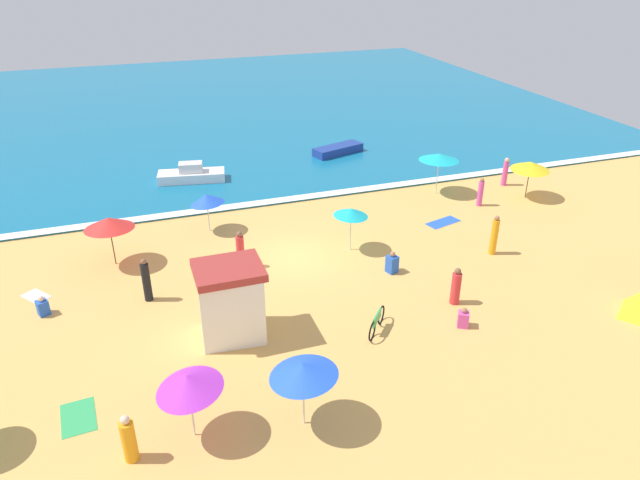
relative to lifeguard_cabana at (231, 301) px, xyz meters
The scene contains 28 objects.
ground_plane 6.24m from the lifeguard_cabana, 51.64° to the left, with size 60.00×60.00×0.00m, color #E0A856.
ocean_water 33.00m from the lifeguard_cabana, 83.44° to the left, with size 60.00×44.00×0.10m, color #146B93.
wave_breaker_foam 11.76m from the lifeguard_cabana, 71.19° to the left, with size 57.00×0.70×0.01m, color white.
lifeguard_cabana is the anchor object (origin of this frame).
beach_umbrella_0 16.38m from the lifeguard_cabana, 35.04° to the left, with size 3.12×3.12×2.35m.
beach_umbrella_1 19.19m from the lifeguard_cabana, 22.17° to the left, with size 2.80×2.80×2.12m.
beach_umbrella_2 7.93m from the lifeguard_cabana, 36.43° to the left, with size 1.81×1.79×2.11m.
beach_umbrella_4 7.84m from the lifeguard_cabana, 119.50° to the left, with size 2.63×2.64×2.28m.
beach_umbrella_5 5.10m from the lifeguard_cabana, 77.48° to the right, with size 2.75×2.74×2.26m.
beach_umbrella_6 4.84m from the lifeguard_cabana, 114.58° to the right, with size 2.18×2.14×2.28m.
beach_umbrella_7 8.79m from the lifeguard_cabana, 86.12° to the left, with size 2.27×2.26×2.00m.
parked_bicycle 5.28m from the lifeguard_cabana, 16.19° to the right, with size 1.24×1.41×0.76m.
beachgoer_0 7.70m from the lifeguard_cabana, 16.96° to the left, with size 0.52×0.52×0.97m.
beachgoer_1 12.53m from the lifeguard_cabana, 10.41° to the left, with size 0.36×0.36×1.88m.
beachgoer_2 6.06m from the lifeguard_cabana, 128.57° to the right, with size 0.54×0.54×1.54m.
beachgoer_3 8.65m from the lifeguard_cabana, ahead, with size 0.52×0.52×1.56m.
beachgoer_4 4.34m from the lifeguard_cabana, 128.80° to the left, with size 0.44×0.44×1.84m.
beachgoer_5 4.26m from the lifeguard_cabana, 87.36° to the left, with size 0.58×0.58×0.81m.
beachgoer_6 4.98m from the lifeguard_cabana, 74.61° to the left, with size 0.47×0.47×1.71m.
beachgoer_7 16.41m from the lifeguard_cabana, 25.83° to the left, with size 0.39×0.39×1.57m.
beachgoer_8 8.45m from the lifeguard_cabana, 15.35° to the right, with size 0.53×0.53×0.79m.
beachgoer_9 7.54m from the lifeguard_cabana, 151.16° to the left, with size 0.51×0.51×0.81m.
beachgoer_10 19.99m from the lifeguard_cabana, 27.49° to the left, with size 0.32×0.32×1.66m.
beach_towel_0 5.96m from the lifeguard_cabana, 153.75° to the right, with size 1.10×1.58×0.01m.
beach_towel_1 13.32m from the lifeguard_cabana, 26.33° to the left, with size 1.94×1.22×0.01m.
beach_towel_3 8.74m from the lifeguard_cabana, 143.89° to the left, with size 1.20×1.28×0.01m.
small_boat_0 15.59m from the lifeguard_cabana, 87.50° to the left, with size 4.00×1.99×1.10m.
small_boat_1 20.32m from the lifeguard_cabana, 58.83° to the left, with size 3.60×2.11×0.53m.
Camera 1 is at (-6.38, -21.99, 12.63)m, focal length 32.79 mm.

